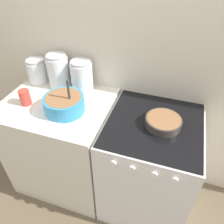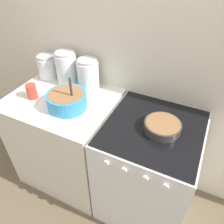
# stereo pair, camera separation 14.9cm
# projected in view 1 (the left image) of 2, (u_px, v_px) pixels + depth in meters

# --- Properties ---
(ground_plane) EXTENTS (12.00, 12.00, 0.00)m
(ground_plane) POSITION_uv_depth(u_px,v_px,m) (95.00, 219.00, 1.90)
(ground_plane) COLOR brown
(wall_back) EXTENTS (4.64, 0.05, 2.40)m
(wall_back) POSITION_uv_depth(u_px,v_px,m) (122.00, 57.00, 1.66)
(wall_back) COLOR beige
(wall_back) RESTS_ON ground_plane
(countertop_cabinet) EXTENTS (0.82, 0.68, 0.93)m
(countertop_cabinet) POSITION_uv_depth(u_px,v_px,m) (64.00, 144.00, 1.96)
(countertop_cabinet) COLOR silver
(countertop_cabinet) RESTS_ON ground_plane
(stove) EXTENTS (0.66, 0.70, 0.93)m
(stove) POSITION_uv_depth(u_px,v_px,m) (148.00, 166.00, 1.77)
(stove) COLOR silver
(stove) RESTS_ON ground_plane
(mixing_bowl) EXTENTS (0.29, 0.29, 0.26)m
(mixing_bowl) POSITION_uv_depth(u_px,v_px,m) (64.00, 103.00, 1.54)
(mixing_bowl) COLOR #338CBF
(mixing_bowl) RESTS_ON countertop_cabinet
(baking_pan) EXTENTS (0.24, 0.24, 0.06)m
(baking_pan) POSITION_uv_depth(u_px,v_px,m) (163.00, 122.00, 1.44)
(baking_pan) COLOR #38332D
(baking_pan) RESTS_ON stove
(storage_jar_left) EXTENTS (0.17, 0.17, 0.20)m
(storage_jar_left) POSITION_uv_depth(u_px,v_px,m) (38.00, 72.00, 1.85)
(storage_jar_left) COLOR silver
(storage_jar_left) RESTS_ON countertop_cabinet
(storage_jar_middle) EXTENTS (0.18, 0.18, 0.27)m
(storage_jar_middle) POSITION_uv_depth(u_px,v_px,m) (59.00, 73.00, 1.78)
(storage_jar_middle) COLOR silver
(storage_jar_middle) RESTS_ON countertop_cabinet
(storage_jar_right) EXTENTS (0.18, 0.18, 0.25)m
(storage_jar_right) POSITION_uv_depth(u_px,v_px,m) (82.00, 78.00, 1.74)
(storage_jar_right) COLOR silver
(storage_jar_right) RESTS_ON countertop_cabinet
(tin_can) EXTENTS (0.08, 0.08, 0.12)m
(tin_can) POSITION_uv_depth(u_px,v_px,m) (25.00, 97.00, 1.61)
(tin_can) COLOR #CC3F33
(tin_can) RESTS_ON countertop_cabinet
(recipe_page) EXTENTS (0.31, 0.36, 0.01)m
(recipe_page) POSITION_uv_depth(u_px,v_px,m) (48.00, 113.00, 1.55)
(recipe_page) COLOR white
(recipe_page) RESTS_ON countertop_cabinet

